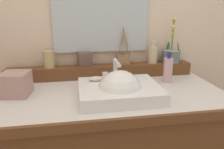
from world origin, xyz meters
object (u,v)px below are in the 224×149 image
object	(u,v)px
tumbler_cup	(49,59)
tissue_box	(16,84)
lotion_bottle	(168,69)
sink_basin	(120,92)
trinket_box	(85,59)
potted_plant	(171,54)
reed_diffuser	(123,59)
soap_bar	(96,79)
soap_dispenser	(153,54)

from	to	relation	value
tumbler_cup	tissue_box	world-z (taller)	tumbler_cup
tumbler_cup	lotion_bottle	bearing A→B (deg)	-13.16
sink_basin	trinket_box	size ratio (longest dim) A/B	4.72
trinket_box	tissue_box	xyz separation A→B (m)	(-0.36, -0.24, -0.06)
trinket_box	tissue_box	distance (m)	0.44
tissue_box	tumbler_cup	bearing A→B (deg)	57.89
tumbler_cup	trinket_box	distance (m)	0.22
trinket_box	potted_plant	bearing A→B (deg)	-10.53
tumbler_cup	reed_diffuser	bearing A→B (deg)	1.36
soap_bar	tissue_box	distance (m)	0.40
soap_bar	tissue_box	world-z (taller)	tissue_box
potted_plant	soap_dispenser	size ratio (longest dim) A/B	1.97
lotion_bottle	tissue_box	bearing A→B (deg)	-175.50
tumbler_cup	reed_diffuser	xyz separation A→B (m)	(0.46, 0.01, -0.02)
soap_dispenser	tissue_box	bearing A→B (deg)	-163.97
soap_dispenser	trinket_box	bearing A→B (deg)	178.49
soap_dispenser	sink_basin	bearing A→B (deg)	-130.20
soap_bar	tumbler_cup	size ratio (longest dim) A/B	0.69
reed_diffuser	tissue_box	size ratio (longest dim) A/B	1.83
potted_plant	tumbler_cup	size ratio (longest dim) A/B	2.85
lotion_bottle	tissue_box	size ratio (longest dim) A/B	1.43
sink_basin	tissue_box	bearing A→B (deg)	167.56
tumbler_cup	soap_bar	bearing A→B (deg)	-43.40
lotion_bottle	soap_bar	bearing A→B (deg)	-169.49
tumbler_cup	trinket_box	size ratio (longest dim) A/B	1.20
potted_plant	tissue_box	size ratio (longest dim) A/B	2.24
soap_bar	soap_dispenser	distance (m)	0.48
trinket_box	soap_dispenser	bearing A→B (deg)	-10.97
tumbler_cup	lotion_bottle	distance (m)	0.72
reed_diffuser	tissue_box	world-z (taller)	reed_diffuser
soap_bar	trinket_box	world-z (taller)	trinket_box
soap_dispenser	tissue_box	size ratio (longest dim) A/B	1.14
soap_dispenser	lotion_bottle	distance (m)	0.18
trinket_box	lotion_bottle	bearing A→B (deg)	-29.61
sink_basin	trinket_box	world-z (taller)	sink_basin
sink_basin	soap_bar	world-z (taller)	sink_basin
reed_diffuser	tissue_box	bearing A→B (deg)	-158.37
tissue_box	potted_plant	bearing A→B (deg)	13.97
soap_dispenser	tumbler_cup	size ratio (longest dim) A/B	1.45
sink_basin	potted_plant	size ratio (longest dim) A/B	1.38
lotion_bottle	sink_basin	bearing A→B (deg)	-151.41
potted_plant	sink_basin	bearing A→B (deg)	-140.54
potted_plant	trinket_box	distance (m)	0.57
soap_bar	trinket_box	size ratio (longest dim) A/B	0.82
soap_bar	lotion_bottle	size ratio (longest dim) A/B	0.38
lotion_bottle	potted_plant	bearing A→B (deg)	61.45
soap_bar	lotion_bottle	distance (m)	0.45
sink_basin	soap_dispenser	bearing A→B (deg)	49.80
tumbler_cup	tissue_box	size ratio (longest dim) A/B	0.79
soap_dispenser	lotion_bottle	world-z (taller)	soap_dispenser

